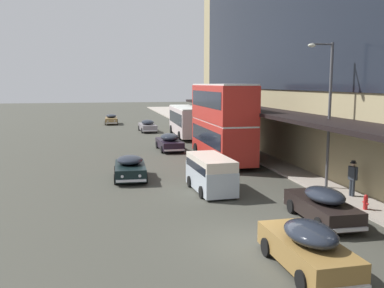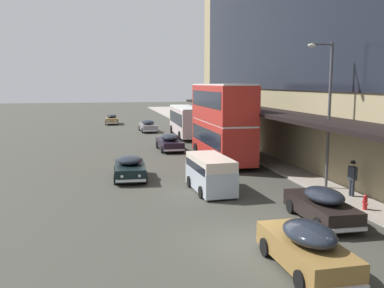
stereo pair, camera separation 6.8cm
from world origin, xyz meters
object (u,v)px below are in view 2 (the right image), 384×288
at_px(sedan_lead_mid, 112,119).
at_px(sedan_oncoming_front, 170,142).
at_px(sedan_oncoming_rear, 306,247).
at_px(transit_bus_kerbside_front, 186,120).
at_px(vw_van, 210,171).
at_px(sedan_second_near, 148,126).
at_px(pedestrian_at_kerb, 352,177).
at_px(sedan_lead_near, 322,205).
at_px(sedan_second_mid, 130,168).
at_px(transit_bus_kerbside_rear, 222,120).
at_px(street_lamp, 327,106).
at_px(fire_hydrant, 365,202).

bearing_deg(sedan_lead_mid, sedan_oncoming_front, -80.52).
xyz_separation_m(sedan_oncoming_rear, sedan_lead_mid, (-4.67, 51.20, -0.06)).
relative_size(sedan_oncoming_front, sedan_lead_mid, 1.09).
xyz_separation_m(transit_bus_kerbside_front, sedan_lead_mid, (-7.69, 16.84, -1.19)).
bearing_deg(vw_van, sedan_second_near, 90.28).
distance_m(vw_van, pedestrian_at_kerb, 7.46).
xyz_separation_m(sedan_oncoming_rear, sedan_lead_near, (2.94, 4.35, -0.04)).
xyz_separation_m(sedan_second_mid, sedan_second_near, (3.97, 26.00, 0.01)).
bearing_deg(transit_bus_kerbside_rear, sedan_lead_mid, 102.94).
bearing_deg(street_lamp, sedan_oncoming_front, 111.15).
bearing_deg(sedan_oncoming_front, transit_bus_kerbside_rear, -63.55).
height_order(transit_bus_kerbside_rear, street_lamp, street_lamp).
bearing_deg(street_lamp, pedestrian_at_kerb, -76.13).
height_order(sedan_second_mid, fire_hydrant, sedan_second_mid).
bearing_deg(sedan_lead_mid, sedan_oncoming_rear, -84.78).
xyz_separation_m(transit_bus_kerbside_rear, fire_hydrant, (2.86, -14.03, -2.68)).
bearing_deg(vw_van, transit_bus_kerbside_rear, 69.90).
bearing_deg(fire_hydrant, sedan_lead_mid, 102.52).
relative_size(vw_van, pedestrian_at_kerb, 2.49).
xyz_separation_m(sedan_oncoming_front, fire_hydrant, (5.90, -20.13, -0.26)).
bearing_deg(vw_van, sedan_lead_near, -61.25).
height_order(sedan_lead_near, fire_hydrant, sedan_lead_near).
xyz_separation_m(street_lamp, fire_hydrant, (-0.25, -4.23, -4.21)).
height_order(vw_van, pedestrian_at_kerb, pedestrian_at_kerb).
distance_m(transit_bus_kerbside_front, vw_van, 24.09).
distance_m(sedan_second_near, sedan_lead_near, 36.25).
xyz_separation_m(sedan_second_mid, sedan_lead_near, (7.51, -10.08, 0.02)).
xyz_separation_m(sedan_second_mid, pedestrian_at_kerb, (10.88, -7.06, 0.45)).
distance_m(transit_bus_kerbside_front, fire_hydrant, 29.40).
distance_m(pedestrian_at_kerb, fire_hydrant, 2.47).
distance_m(sedan_oncoming_rear, sedan_oncoming_front, 25.24).
bearing_deg(sedan_second_near, transit_bus_kerbside_rear, -81.19).
height_order(sedan_oncoming_front, vw_van, vw_van).
height_order(transit_bus_kerbside_front, fire_hydrant, transit_bus_kerbside_front).
bearing_deg(sedan_lead_mid, sedan_second_near, -69.30).
bearing_deg(sedan_lead_near, pedestrian_at_kerb, 41.87).
distance_m(sedan_second_near, vw_van, 29.90).
xyz_separation_m(transit_bus_kerbside_front, transit_bus_kerbside_rear, (-0.32, -15.22, 1.26)).
height_order(pedestrian_at_kerb, street_lamp, street_lamp).
bearing_deg(sedan_second_mid, sedan_oncoming_front, 68.58).
xyz_separation_m(sedan_second_near, vw_van, (0.15, -29.90, 0.36)).
xyz_separation_m(sedan_second_mid, sedan_lead_mid, (-0.10, 36.77, -0.00)).
bearing_deg(street_lamp, fire_hydrant, -93.42).
bearing_deg(sedan_lead_near, sedan_lead_mid, 99.23).
bearing_deg(fire_hydrant, sedan_lead_near, -163.88).
height_order(pedestrian_at_kerb, fire_hydrant, pedestrian_at_kerb).
bearing_deg(transit_bus_kerbside_rear, vw_van, -110.10).
relative_size(sedan_second_mid, sedan_second_near, 0.89).
bearing_deg(sedan_second_mid, pedestrian_at_kerb, -32.99).
relative_size(sedan_lead_near, fire_hydrant, 6.54).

